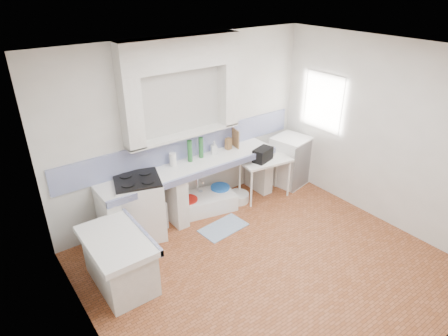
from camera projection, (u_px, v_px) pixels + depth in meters
floor at (268, 267)px, 5.23m from camera, size 4.50×4.50×0.00m
ceiling at (282, 56)px, 3.97m from camera, size 4.50×4.50×0.00m
wall_back at (186, 128)px, 6.04m from camera, size 4.50×0.00×4.50m
wall_front at (441, 268)px, 3.17m from camera, size 4.50×0.00×4.50m
wall_left at (87, 247)px, 3.41m from camera, size 0.00×4.50×4.50m
wall_right at (384, 134)px, 5.80m from camera, size 0.00×4.50×4.50m
alcove_mass at (181, 53)px, 5.36m from camera, size 1.90×0.25×0.45m
window_frame at (330, 100)px, 6.66m from camera, size 0.35×0.86×1.06m
lace_valance at (327, 80)px, 6.41m from camera, size 0.01×0.84×0.24m
counter_slab at (192, 167)px, 6.01m from camera, size 3.00×0.60×0.08m
counter_lip at (202, 174)px, 5.81m from camera, size 3.00×0.04×0.10m
counter_pier_left at (110, 222)px, 5.47m from camera, size 0.20×0.55×0.82m
counter_pier_mid at (174, 199)px, 6.03m from camera, size 0.20×0.55×0.82m
counter_pier_right at (259, 169)px, 6.96m from camera, size 0.20×0.55×0.82m
peninsula_top at (117, 241)px, 4.68m from camera, size 0.70×1.10×0.08m
peninsula_base at (120, 263)px, 4.84m from camera, size 0.60×1.00×0.62m
peninsula_lip at (141, 231)px, 4.85m from camera, size 0.04×1.10×0.10m
backsplash at (187, 146)px, 6.16m from camera, size 4.27×0.03×0.40m
stove at (140, 208)px, 5.69m from camera, size 0.81×0.80×0.93m
sink at (204, 203)px, 6.46m from camera, size 1.10×0.76×0.24m
side_table at (264, 178)px, 6.74m from camera, size 0.93×0.60×0.04m
fridge at (290, 161)px, 7.15m from camera, size 0.70×0.70×0.91m
bucket_red at (188, 207)px, 6.31m from camera, size 0.35×0.35×0.29m
bucket_orange at (202, 205)px, 6.42m from camera, size 0.33×0.33×0.23m
bucket_blue at (220, 194)px, 6.66m from camera, size 0.36×0.36×0.31m
basin_white at (238, 197)px, 6.72m from camera, size 0.45×0.45×0.15m
water_bottle_a at (192, 202)px, 6.45m from camera, size 0.09×0.09×0.28m
water_bottle_b at (201, 198)px, 6.57m from camera, size 0.09×0.09×0.28m
black_bag at (263, 155)px, 6.48m from camera, size 0.40×0.29×0.22m
green_bottle_a at (190, 151)px, 6.04m from camera, size 0.09×0.09×0.35m
green_bottle_b at (201, 147)px, 6.17m from camera, size 0.10×0.10×0.34m
knife_block at (228, 144)px, 6.49m from camera, size 0.11×0.09×0.20m
cutting_board at (236, 138)px, 6.55m from camera, size 0.06×0.23×0.32m
paper_towel at (173, 159)px, 5.92m from camera, size 0.11×0.11×0.21m
soap_bottle at (214, 147)px, 6.33m from camera, size 0.12×0.12×0.21m
rug at (223, 228)px, 6.03m from camera, size 0.77×0.49×0.01m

